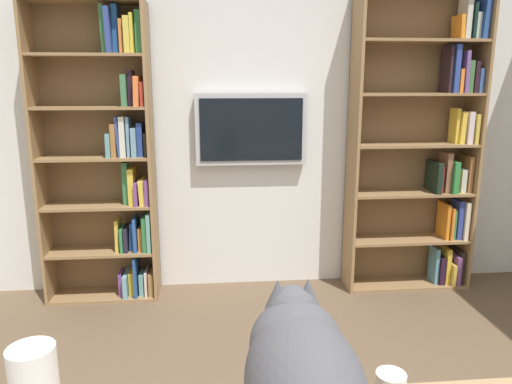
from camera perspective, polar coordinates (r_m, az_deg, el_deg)
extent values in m
cube|color=silver|center=(3.64, 0.08, 9.47)|extent=(4.52, 0.06, 2.70)
cube|color=#937047|center=(3.97, 24.46, 5.24)|extent=(0.02, 0.28, 2.24)
cube|color=#937047|center=(3.61, 11.51, 5.48)|extent=(0.02, 0.28, 2.24)
cube|color=brown|center=(3.89, 17.52, 5.66)|extent=(0.95, 0.01, 2.24)
cube|color=#937047|center=(4.05, 17.18, -10.33)|extent=(0.90, 0.27, 0.02)
cube|color=#937047|center=(3.92, 17.54, -5.36)|extent=(0.90, 0.27, 0.02)
cube|color=#937047|center=(3.83, 17.91, -0.10)|extent=(0.90, 0.27, 0.02)
cube|color=#937047|center=(3.77, 18.30, 5.39)|extent=(0.90, 0.27, 0.02)
cube|color=#937047|center=(3.74, 18.70, 11.00)|extent=(0.90, 0.27, 0.02)
cube|color=#937047|center=(3.75, 19.12, 16.64)|extent=(0.90, 0.27, 0.02)
cube|color=#29241E|center=(4.18, 22.78, -7.98)|extent=(0.03, 0.21, 0.26)
cube|color=#7A4982|center=(4.16, 22.37, -8.28)|extent=(0.03, 0.24, 0.23)
cube|color=gold|center=(4.15, 21.93, -8.72)|extent=(0.02, 0.23, 0.17)
cube|color=gold|center=(4.11, 21.61, -8.05)|extent=(0.03, 0.14, 0.29)
cube|color=black|center=(4.10, 20.95, -8.53)|extent=(0.04, 0.16, 0.22)
cube|color=#5A97B0|center=(4.08, 20.44, -8.07)|extent=(0.03, 0.14, 0.29)
cube|color=beige|center=(4.06, 23.23, -2.88)|extent=(0.03, 0.23, 0.29)
cube|color=#314099|center=(4.02, 22.79, -2.94)|extent=(0.04, 0.15, 0.30)
cube|color=#338245|center=(4.02, 22.26, -3.40)|extent=(0.02, 0.14, 0.23)
cube|color=orange|center=(4.00, 21.88, -3.33)|extent=(0.02, 0.19, 0.25)
cube|color=orange|center=(4.00, 21.44, -3.14)|extent=(0.02, 0.18, 0.27)
cube|color=#9E6436|center=(3.99, 23.71, 2.09)|extent=(0.03, 0.18, 0.27)
cube|color=silver|center=(3.97, 23.13, 1.36)|extent=(0.04, 0.14, 0.17)
cube|color=yellow|center=(3.96, 22.54, 1.37)|extent=(0.03, 0.13, 0.17)
cube|color=#2E7F3C|center=(3.92, 22.13, 1.80)|extent=(0.04, 0.23, 0.24)
cube|color=#8D5E41|center=(3.89, 21.59, 2.25)|extent=(0.04, 0.16, 0.30)
cube|color=#AF2C30|center=(3.88, 20.96, 1.53)|extent=(0.02, 0.13, 0.20)
cube|color=black|center=(3.86, 20.46, 1.74)|extent=(0.04, 0.22, 0.23)
cube|color=gold|center=(3.94, 24.24, 6.96)|extent=(0.03, 0.22, 0.22)
cube|color=silver|center=(3.92, 23.62, 7.12)|extent=(0.04, 0.21, 0.24)
cube|color=yellow|center=(3.90, 23.05, 7.14)|extent=(0.05, 0.16, 0.24)
cube|color=gold|center=(3.88, 22.58, 7.32)|extent=(0.03, 0.12, 0.26)
cube|color=#365695|center=(3.93, 24.58, 11.98)|extent=(0.03, 0.22, 0.17)
cube|color=black|center=(3.92, 24.14, 12.39)|extent=(0.03, 0.22, 0.22)
cube|color=#416D3B|center=(3.89, 23.62, 12.47)|extent=(0.04, 0.20, 0.23)
cube|color=#6F4D8E|center=(3.88, 23.19, 13.00)|extent=(0.03, 0.23, 0.29)
cube|color=orange|center=(3.85, 22.76, 12.13)|extent=(0.03, 0.18, 0.17)
cube|color=#2D4493|center=(3.84, 22.23, 13.42)|extent=(0.04, 0.22, 0.33)
cube|color=#2A1C22|center=(3.81, 21.76, 13.38)|extent=(0.02, 0.16, 0.32)
cube|color=#284E97|center=(3.94, 25.37, 18.45)|extent=(0.05, 0.17, 0.33)
cube|color=beige|center=(3.93, 24.55, 17.50)|extent=(0.04, 0.14, 0.18)
cube|color=black|center=(3.90, 24.15, 18.01)|extent=(0.02, 0.18, 0.24)
cube|color=beige|center=(3.89, 23.64, 18.41)|extent=(0.04, 0.14, 0.29)
cube|color=orange|center=(3.87, 22.96, 17.60)|extent=(0.04, 0.16, 0.17)
cube|color=#937047|center=(3.49, -12.37, 4.12)|extent=(0.02, 0.28, 2.11)
cube|color=#937047|center=(3.67, -24.50, 3.68)|extent=(0.02, 0.28, 2.11)
cube|color=brown|center=(3.69, -18.12, 4.24)|extent=(0.80, 0.01, 2.11)
cube|color=#937047|center=(3.85, -17.46, -11.59)|extent=(0.75, 0.27, 0.02)
cube|color=#937047|center=(3.72, -17.82, -6.70)|extent=(0.75, 0.27, 0.02)
cube|color=#937047|center=(3.63, -18.20, -1.51)|extent=(0.75, 0.27, 0.02)
cube|color=#937047|center=(3.56, -18.59, 3.92)|extent=(0.75, 0.27, 0.02)
cube|color=#937047|center=(3.53, -19.00, 9.50)|extent=(0.75, 0.27, 0.02)
cube|color=#937047|center=(3.53, -19.42, 15.14)|extent=(0.75, 0.27, 0.02)
cube|color=#937047|center=(3.56, -19.86, 20.72)|extent=(0.75, 0.27, 0.02)
cube|color=olive|center=(3.74, -12.30, -10.41)|extent=(0.04, 0.19, 0.17)
cube|color=beige|center=(3.76, -12.84, -10.26)|extent=(0.02, 0.21, 0.18)
cube|color=#6CA4A0|center=(3.76, -13.39, -10.45)|extent=(0.03, 0.15, 0.16)
cube|color=#234B8B|center=(3.74, -14.02, -9.42)|extent=(0.02, 0.23, 0.31)
cube|color=gold|center=(3.78, -14.46, -10.24)|extent=(0.04, 0.16, 0.18)
cube|color=#71A3B1|center=(3.77, -15.11, -10.39)|extent=(0.03, 0.24, 0.17)
cube|color=#724189|center=(3.79, -15.70, -10.29)|extent=(0.03, 0.15, 0.17)
cube|color=#68A59B|center=(3.60, -12.54, -4.50)|extent=(0.03, 0.21, 0.28)
cube|color=#30723C|center=(3.61, -13.04, -4.71)|extent=(0.03, 0.19, 0.26)
cube|color=orange|center=(3.64, -13.56, -5.32)|extent=(0.03, 0.14, 0.17)
cube|color=#29529E|center=(3.62, -14.11, -4.77)|extent=(0.02, 0.18, 0.25)
cube|color=#284F95|center=(3.65, -14.49, -5.02)|extent=(0.04, 0.13, 0.21)
cube|color=#221D2B|center=(3.66, -15.08, -5.27)|extent=(0.03, 0.21, 0.17)
cube|color=#2F7C49|center=(3.65, -15.59, -5.34)|extent=(0.02, 0.18, 0.18)
cube|color=gold|center=(3.65, -16.12, -4.85)|extent=(0.03, 0.15, 0.24)
cube|color=#71407C|center=(3.53, -12.77, 0.12)|extent=(0.03, 0.21, 0.18)
cube|color=yellow|center=(3.55, -13.33, 0.13)|extent=(0.04, 0.21, 0.18)
cube|color=#73418B|center=(3.54, -13.98, -0.07)|extent=(0.02, 0.20, 0.16)
cube|color=gold|center=(3.56, -14.51, 0.78)|extent=(0.04, 0.20, 0.26)
cube|color=#387846|center=(3.56, -15.21, 1.08)|extent=(0.04, 0.13, 0.30)
cube|color=black|center=(3.47, -12.96, 5.61)|extent=(0.02, 0.17, 0.17)
cube|color=navy|center=(3.47, -13.60, 6.11)|extent=(0.04, 0.13, 0.23)
cube|color=#6A96A9|center=(3.49, -14.18, 5.87)|extent=(0.03, 0.23, 0.20)
cube|color=#6D93B2|center=(3.49, -14.84, 6.46)|extent=(0.02, 0.19, 0.28)
cube|color=silver|center=(3.51, -15.43, 6.46)|extent=(0.04, 0.22, 0.28)
cube|color=#374A8B|center=(3.51, -15.94, 6.43)|extent=(0.03, 0.21, 0.28)
cube|color=olive|center=(3.52, -16.41, 6.02)|extent=(0.03, 0.22, 0.23)
cube|color=#5F96A0|center=(3.52, -16.97, 5.46)|extent=(0.03, 0.22, 0.16)
cube|color=#B03525|center=(3.46, -13.27, 11.33)|extent=(0.02, 0.23, 0.16)
cube|color=orange|center=(3.45, -13.91, 11.60)|extent=(0.04, 0.23, 0.20)
cube|color=black|center=(3.46, -14.63, 11.88)|extent=(0.03, 0.14, 0.24)
cube|color=#3F7449|center=(3.46, -15.31, 11.61)|extent=(0.04, 0.19, 0.21)
cube|color=#358147|center=(3.46, -13.80, 18.01)|extent=(0.04, 0.12, 0.28)
cube|color=gold|center=(3.46, -14.44, 17.78)|extent=(0.02, 0.19, 0.25)
cube|color=gold|center=(3.47, -14.95, 17.57)|extent=(0.04, 0.22, 0.23)
cube|color=orange|center=(3.48, -15.65, 17.38)|extent=(0.02, 0.17, 0.22)
cube|color=#22538E|center=(3.51, -16.31, 18.09)|extent=(0.04, 0.13, 0.31)
cube|color=navy|center=(3.49, -16.99, 17.88)|extent=(0.04, 0.23, 0.29)
cube|color=#36723E|center=(3.50, -17.66, 17.98)|extent=(0.04, 0.13, 0.31)
cube|color=#B7B7BC|center=(3.56, -0.58, 7.48)|extent=(0.82, 0.06, 0.53)
cube|color=black|center=(3.53, -0.54, 7.43)|extent=(0.75, 0.01, 0.46)
ellipsoid|color=#4C4C51|center=(1.27, 4.82, -17.90)|extent=(0.24, 0.28, 0.23)
sphere|color=#4C4C51|center=(1.29, 4.37, -14.16)|extent=(0.14, 0.14, 0.14)
cone|color=#4C4C51|center=(1.27, 6.21, -11.88)|extent=(0.07, 0.07, 0.08)
cone|color=#4C4C51|center=(1.26, 2.59, -12.07)|extent=(0.07, 0.07, 0.08)
cone|color=beige|center=(1.27, 6.26, -12.19)|extent=(0.04, 0.04, 0.06)
cone|color=beige|center=(1.26, 2.62, -12.39)|extent=(0.04, 0.04, 0.06)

